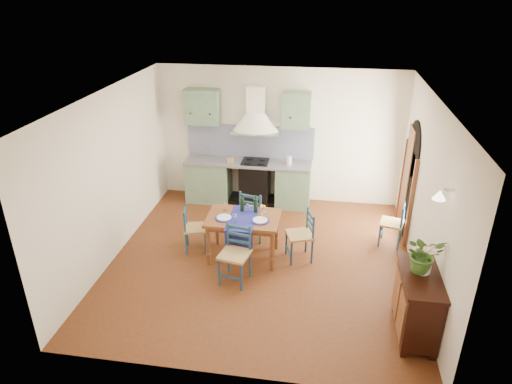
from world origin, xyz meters
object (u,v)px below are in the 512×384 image
chair_near (235,254)px  dining_table (243,222)px  sideboard (417,302)px  potted_plant (424,254)px

chair_near → dining_table: bearing=89.7°
sideboard → dining_table: bearing=149.9°
chair_near → potted_plant: potted_plant is taller
dining_table → chair_near: dining_table is taller
dining_table → potted_plant: size_ratio=2.36×
dining_table → chair_near: bearing=-90.3°
dining_table → chair_near: size_ratio=1.29×
chair_near → potted_plant: bearing=-15.3°
chair_near → potted_plant: 2.77m
chair_near → sideboard: bearing=-17.4°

